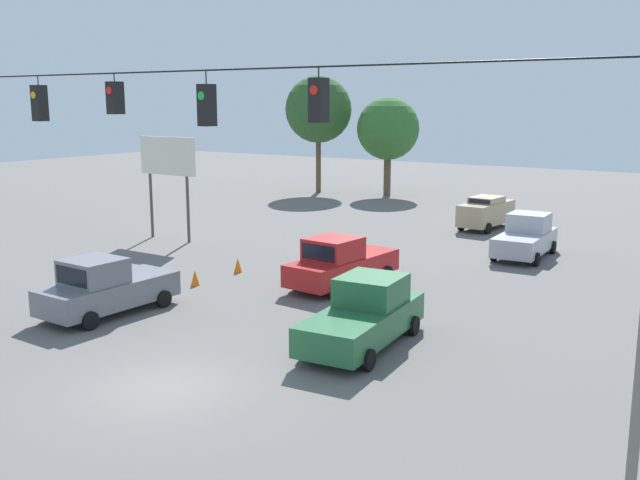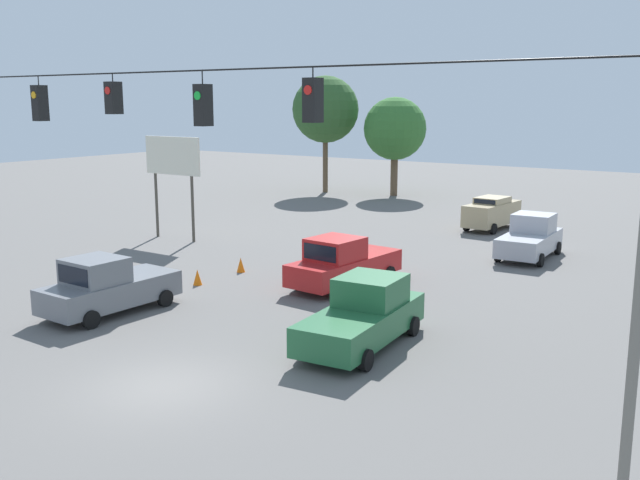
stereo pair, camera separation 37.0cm
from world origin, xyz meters
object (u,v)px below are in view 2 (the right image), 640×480
pickup_truck_green_crossing_near (364,315)px  traffic_cone_third (197,277)px  traffic_cone_second (137,294)px  pickup_truck_red_withflow_mid (343,263)px  traffic_cone_fourth (241,265)px  traffic_cone_nearest (71,313)px  tree_horizon_right (395,129)px  pickup_truck_grey_parked_shoulder (107,287)px  sedan_tan_withflow_deep (492,212)px  roadside_billboard (173,164)px  pickup_truck_silver_oncoming_deep (530,238)px  tree_horizon_left (325,110)px  overhead_signal_span (159,175)px

pickup_truck_green_crossing_near → traffic_cone_third: bearing=-14.9°
traffic_cone_second → traffic_cone_third: same height
pickup_truck_red_withflow_mid → traffic_cone_fourth: bearing=5.3°
traffic_cone_nearest → traffic_cone_fourth: 9.02m
traffic_cone_nearest → traffic_cone_third: size_ratio=1.00×
pickup_truck_red_withflow_mid → traffic_cone_fourth: pickup_truck_red_withflow_mid is taller
tree_horizon_right → pickup_truck_grey_parked_shoulder: bearing=101.6°
sedan_tan_withflow_deep → traffic_cone_nearest: size_ratio=7.16×
pickup_truck_red_withflow_mid → traffic_cone_fourth: size_ratio=8.70×
roadside_billboard → pickup_truck_silver_oncoming_deep: bearing=-160.3°
pickup_truck_red_withflow_mid → traffic_cone_second: (5.22, 6.46, -0.65)m
sedan_tan_withflow_deep → traffic_cone_fourth: sedan_tan_withflow_deep is taller
pickup_truck_grey_parked_shoulder → tree_horizon_left: size_ratio=0.53×
pickup_truck_silver_oncoming_deep → traffic_cone_second: (9.86, 16.34, -0.65)m
overhead_signal_span → pickup_truck_green_crossing_near: bearing=-115.6°
overhead_signal_span → traffic_cone_second: bearing=-36.3°
pickup_truck_silver_oncoming_deep → pickup_truck_green_crossing_near: 15.68m
pickup_truck_red_withflow_mid → tree_horizon_right: size_ratio=0.72×
sedan_tan_withflow_deep → traffic_cone_nearest: sedan_tan_withflow_deep is taller
traffic_cone_third → tree_horizon_left: size_ratio=0.07×
traffic_cone_third → traffic_cone_fourth: same height
sedan_tan_withflow_deep → tree_horizon_left: bearing=-26.9°
pickup_truck_silver_oncoming_deep → roadside_billboard: (17.90, 6.40, 3.23)m
overhead_signal_span → traffic_cone_third: (6.83, -8.29, -5.38)m
traffic_cone_fourth → pickup_truck_grey_parked_shoulder: bearing=91.1°
traffic_cone_nearest → traffic_cone_second: (0.08, -3.04, 0.00)m
sedan_tan_withflow_deep → pickup_truck_green_crossing_near: (-4.27, 22.22, -0.04)m
overhead_signal_span → pickup_truck_red_withflow_mid: 12.59m
overhead_signal_span → pickup_truck_green_crossing_near: (-2.75, -5.74, -4.73)m
overhead_signal_span → traffic_cone_third: overhead_signal_span is taller
traffic_cone_nearest → traffic_cone_third: 6.24m
overhead_signal_span → pickup_truck_red_withflow_mid: bearing=-81.6°
traffic_cone_third → tree_horizon_left: (12.86, -28.89, 6.57)m
pickup_truck_green_crossing_near → traffic_cone_nearest: size_ratio=8.64×
overhead_signal_span → pickup_truck_red_withflow_mid: (1.70, -11.55, -4.73)m
traffic_cone_third → pickup_truck_red_withflow_mid: bearing=-147.6°
traffic_cone_second → tree_horizon_left: 35.16m
pickup_truck_green_crossing_near → traffic_cone_third: pickup_truck_green_crossing_near is taller
pickup_truck_grey_parked_shoulder → traffic_cone_second: bearing=-81.4°
pickup_truck_grey_parked_shoulder → traffic_cone_fourth: bearing=-88.9°
pickup_truck_red_withflow_mid → pickup_truck_silver_oncoming_deep: same height
traffic_cone_fourth → pickup_truck_green_crossing_near: bearing=150.9°
traffic_cone_second → roadside_billboard: roadside_billboard is taller
traffic_cone_third → traffic_cone_second: bearing=88.4°
pickup_truck_grey_parked_shoulder → traffic_cone_second: 1.73m
overhead_signal_span → traffic_cone_third: bearing=-50.5°
sedan_tan_withflow_deep → tree_horizon_right: 16.89m
roadside_billboard → tree_horizon_left: size_ratio=0.59×
pickup_truck_silver_oncoming_deep → sedan_tan_withflow_deep: (4.46, -6.54, 0.05)m
tree_horizon_right → traffic_cone_fourth: bearing=104.4°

